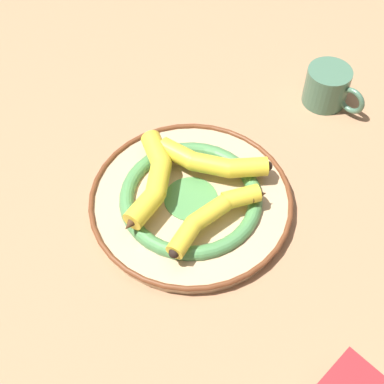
% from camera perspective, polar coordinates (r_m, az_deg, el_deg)
% --- Properties ---
extents(ground_plane, '(2.80, 2.80, 0.00)m').
position_cam_1_polar(ground_plane, '(0.91, -0.16, -2.19)').
color(ground_plane, '#A87A56').
extents(decorative_bowl, '(0.35, 0.35, 0.03)m').
position_cam_1_polar(decorative_bowl, '(0.91, 0.00, -0.83)').
color(decorative_bowl, tan).
rests_on(decorative_bowl, ground_plane).
extents(banana_a, '(0.08, 0.21, 0.03)m').
position_cam_1_polar(banana_a, '(0.91, 1.94, 3.25)').
color(banana_a, yellow).
rests_on(banana_a, decorative_bowl).
extents(banana_b, '(0.14, 0.16, 0.03)m').
position_cam_1_polar(banana_b, '(0.85, 2.28, -2.50)').
color(banana_b, yellow).
rests_on(banana_b, decorative_bowl).
extents(banana_c, '(0.21, 0.08, 0.04)m').
position_cam_1_polar(banana_c, '(0.89, -4.18, 1.27)').
color(banana_c, yellow).
rests_on(banana_c, decorative_bowl).
extents(coffee_mug, '(0.10, 0.11, 0.08)m').
position_cam_1_polar(coffee_mug, '(1.09, 14.30, 10.86)').
color(coffee_mug, '#477056').
rests_on(coffee_mug, ground_plane).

